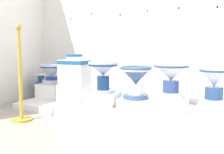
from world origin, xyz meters
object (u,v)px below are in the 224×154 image
Objects in this scene: plinth_block_rightmost at (103,99)px; antique_toilet_slender_white at (214,80)px; plinth_block_central_ornate at (136,103)px; info_placard_fourth at (150,14)px; plinth_block_tall_cobalt at (52,91)px; info_placard_fifth at (181,11)px; antique_toilet_central_ornate at (136,78)px; plinth_block_squat_floral at (75,93)px; info_placard_second at (93,17)px; decorative_vase_spare at (41,88)px; info_placard_third at (122,18)px; stanchion_post_near_left at (21,89)px; antique_toilet_broad_patterned at (171,74)px; info_placard_sixth at (221,10)px; antique_toilet_squat_floral at (74,69)px; plinth_block_broad_patterned at (170,104)px; antique_toilet_tall_cobalt at (52,71)px; antique_toilet_rightmost at (103,71)px; info_placard_first at (72,21)px; plinth_block_slender_white at (213,110)px.

antique_toilet_slender_white is (1.30, 0.09, 0.30)m from plinth_block_rightmost.
plinth_block_central_ornate is 1.24m from info_placard_fourth.
info_placard_fifth is (1.74, 0.49, 1.10)m from plinth_block_tall_cobalt.
info_placard_fourth reaches higher than antique_toilet_central_ornate.
antique_toilet_slender_white is 1.32m from info_placard_fourth.
plinth_block_squat_floral is 2.71× the size of info_placard_second.
decorative_vase_spare is (-2.63, 0.21, -0.29)m from antique_toilet_slender_white.
info_placard_third is at bearing 12.54° from decorative_vase_spare.
info_placard_fifth is 0.11× the size of stanchion_post_near_left.
info_placard_third is at bearing 147.94° from antique_toilet_broad_patterned.
info_placard_sixth is at bearing 29.29° from plinth_block_central_ornate.
antique_toilet_squat_floral is 1.38m from plinth_block_broad_patterned.
antique_toilet_tall_cobalt is 0.93m from antique_toilet_rightmost.
info_placard_first reaches higher than antique_toilet_broad_patterned.
info_placard_sixth reaches higher than antique_toilet_slender_white.
info_placard_fourth is (-0.46, 0.55, 0.75)m from antique_toilet_broad_patterned.
info_placard_second reaches higher than antique_toilet_squat_floral.
plinth_block_squat_floral is 1.21m from info_placard_second.
antique_toilet_central_ornate is 2.80× the size of info_placard_third.
info_placard_first is (-1.31, 0.49, 1.10)m from plinth_block_central_ornate.
antique_toilet_squat_floral is at bearing -157.62° from info_placard_fifth.
info_placard_fourth reaches higher than plinth_block_slender_white.
antique_toilet_squat_floral reaches higher than antique_toilet_broad_patterned.
info_placard_first reaches higher than plinth_block_slender_white.
info_placard_fourth is at bearing 151.27° from antique_toilet_slender_white.
antique_toilet_squat_floral is (0.00, -0.00, 0.32)m from plinth_block_squat_floral.
info_placard_first reaches higher than antique_toilet_squat_floral.
info_placard_first is 0.11× the size of stanchion_post_near_left.
plinth_block_central_ornate is at bearing 14.06° from plinth_block_rightmost.
plinth_block_squat_floral is 3.14× the size of info_placard_first.
info_placard_second is (-0.51, 0.59, 1.12)m from plinth_block_rightmost.
plinth_block_rightmost is 0.89× the size of antique_toilet_central_ornate.
plinth_block_slender_white is 2.11m from stanchion_post_near_left.
info_placard_fourth is 0.90m from info_placard_sixth.
info_placard_sixth is (2.21, 0.49, 0.79)m from antique_toilet_tall_cobalt.
antique_toilet_central_ornate reaches higher than plinth_block_central_ornate.
plinth_block_tall_cobalt is 0.35× the size of stanchion_post_near_left.
antique_toilet_squat_floral reaches higher than antique_toilet_tall_cobalt.
info_placard_first is at bearing 88.82° from antique_toilet_tall_cobalt.
info_placard_sixth is (-0.02, 0.50, 0.80)m from antique_toilet_slender_white.
plinth_block_broad_patterned is 1.30m from info_placard_sixth.
plinth_block_rightmost is 1.36m from info_placard_second.
antique_toilet_central_ornate is at bearing 41.89° from stanchion_post_near_left.
antique_toilet_broad_patterned is 3.38× the size of info_placard_fifth.
antique_toilet_squat_floral is 1.00m from info_placard_third.
plinth_block_squat_floral is at bearing -6.17° from plinth_block_tall_cobalt.
info_placard_sixth is (0.47, 0.00, -0.02)m from info_placard_fifth.
antique_toilet_slender_white reaches higher than plinth_block_slender_white.
plinth_block_squat_floral is 0.58m from antique_toilet_rightmost.
plinth_block_squat_floral is at bearing -163.17° from info_placard_sixth.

